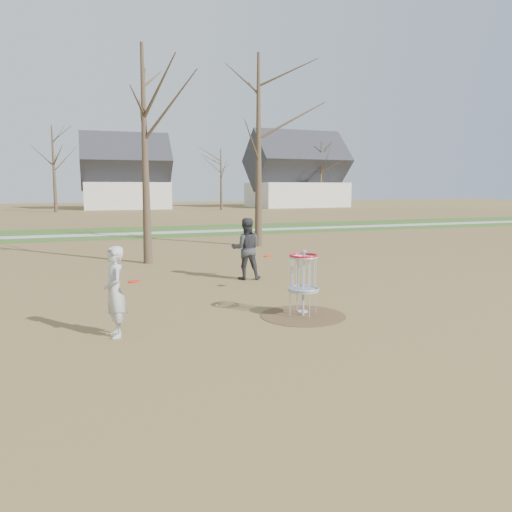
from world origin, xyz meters
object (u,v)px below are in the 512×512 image
(player_throwing, at_px, (246,249))
(disc_grounded, at_px, (303,311))
(disc_golf_basket, at_px, (303,273))
(player_standing, at_px, (115,292))

(player_throwing, xyz_separation_m, disc_grounded, (-0.14, -4.13, -0.88))
(player_throwing, bearing_deg, disc_golf_basket, 101.62)
(player_standing, bearing_deg, disc_grounded, 90.21)
(player_standing, height_order, player_throwing, player_throwing)
(player_standing, xyz_separation_m, player_throwing, (4.07, 4.54, 0.08))
(player_standing, bearing_deg, player_throwing, 132.37)
(disc_grounded, distance_m, disc_golf_basket, 0.94)
(player_standing, relative_size, disc_golf_basket, 1.22)
(player_throwing, bearing_deg, disc_grounded, 103.04)
(player_standing, relative_size, disc_grounded, 7.50)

